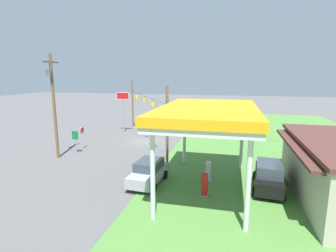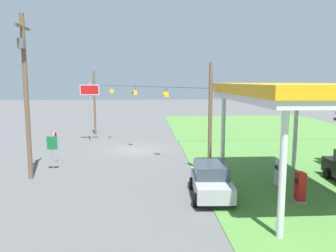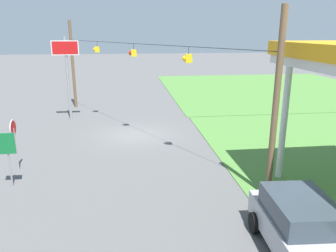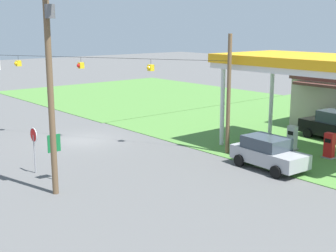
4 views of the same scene
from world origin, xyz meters
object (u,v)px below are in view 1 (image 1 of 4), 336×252
(stop_sign_overhead, at_px, (123,103))
(route_sign, at_px, (75,137))
(fuel_pump_far, at_px, (205,186))
(stop_sign_roadside, at_px, (82,133))
(car_at_pumps_front, at_px, (148,172))
(car_at_pumps_rear, at_px, (269,176))
(utility_pole_main, at_px, (53,101))
(fuel_pump_near, at_px, (208,172))
(gas_station_canopy, at_px, (208,114))

(stop_sign_overhead, bearing_deg, route_sign, -3.75)
(fuel_pump_far, height_order, stop_sign_roadside, stop_sign_roadside)
(car_at_pumps_front, xyz_separation_m, car_at_pumps_rear, (-1.05, 8.74, 0.12))
(car_at_pumps_front, distance_m, utility_pole_main, 12.43)
(utility_pole_main, bearing_deg, car_at_pumps_front, 70.04)
(car_at_pumps_front, height_order, stop_sign_roadside, stop_sign_roadside)
(fuel_pump_near, bearing_deg, car_at_pumps_rear, 83.75)
(car_at_pumps_rear, bearing_deg, fuel_pump_far, 121.43)
(gas_station_canopy, xyz_separation_m, car_at_pumps_front, (0.22, -4.37, -4.58))
(fuel_pump_far, xyz_separation_m, stop_sign_roadside, (-8.61, -14.54, 1.07))
(stop_sign_overhead, bearing_deg, car_at_pumps_rear, 48.60)
(car_at_pumps_rear, xyz_separation_m, stop_sign_overhead, (-15.79, -17.91, 3.20))
(car_at_pumps_front, relative_size, stop_sign_overhead, 0.72)
(fuel_pump_far, distance_m, stop_sign_roadside, 16.93)
(route_sign, bearing_deg, utility_pole_main, -26.21)
(fuel_pump_far, xyz_separation_m, stop_sign_overhead, (-17.92, -13.54, 3.49))
(stop_sign_overhead, height_order, route_sign, stop_sign_overhead)
(fuel_pump_near, height_order, stop_sign_overhead, stop_sign_overhead)
(utility_pole_main, bearing_deg, route_sign, 153.79)
(fuel_pump_far, relative_size, car_at_pumps_rear, 0.31)
(gas_station_canopy, distance_m, car_at_pumps_rear, 6.30)
(fuel_pump_far, bearing_deg, fuel_pump_near, 180.00)
(fuel_pump_near, relative_size, stop_sign_overhead, 0.26)
(stop_sign_roadside, xyz_separation_m, utility_pole_main, (3.60, -0.62, 3.85))
(fuel_pump_far, bearing_deg, car_at_pumps_front, -103.99)
(gas_station_canopy, xyz_separation_m, stop_sign_overhead, (-16.62, -13.54, -1.26))
(car_at_pumps_rear, distance_m, utility_pole_main, 20.28)
(car_at_pumps_rear, distance_m, stop_sign_roadside, 20.00)
(utility_pole_main, bearing_deg, car_at_pumps_rear, 81.64)
(gas_station_canopy, distance_m, route_sign, 15.76)
(fuel_pump_far, relative_size, stop_sign_overhead, 0.26)
(gas_station_canopy, distance_m, stop_sign_roadside, 16.68)
(car_at_pumps_front, height_order, car_at_pumps_rear, car_at_pumps_rear)
(fuel_pump_near, relative_size, car_at_pumps_front, 0.36)
(stop_sign_overhead, distance_m, utility_pole_main, 13.09)
(fuel_pump_near, height_order, car_at_pumps_rear, car_at_pumps_rear)
(fuel_pump_far, height_order, car_at_pumps_rear, car_at_pumps_rear)
(stop_sign_roadside, height_order, route_sign, stop_sign_roadside)
(utility_pole_main, bearing_deg, stop_sign_roadside, 170.17)
(car_at_pumps_front, height_order, utility_pole_main, utility_pole_main)
(car_at_pumps_front, height_order, stop_sign_overhead, stop_sign_overhead)
(stop_sign_overhead, relative_size, route_sign, 2.53)
(fuel_pump_near, bearing_deg, stop_sign_overhead, -138.51)
(stop_sign_overhead, bearing_deg, utility_pole_main, -7.16)
(car_at_pumps_rear, relative_size, stop_sign_overhead, 0.83)
(route_sign, bearing_deg, car_at_pumps_front, 59.88)
(fuel_pump_near, distance_m, stop_sign_roadside, 15.76)
(car_at_pumps_front, bearing_deg, route_sign, -116.59)
(fuel_pump_near, bearing_deg, gas_station_canopy, 0.07)
(stop_sign_roadside, bearing_deg, utility_pole_main, 170.17)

